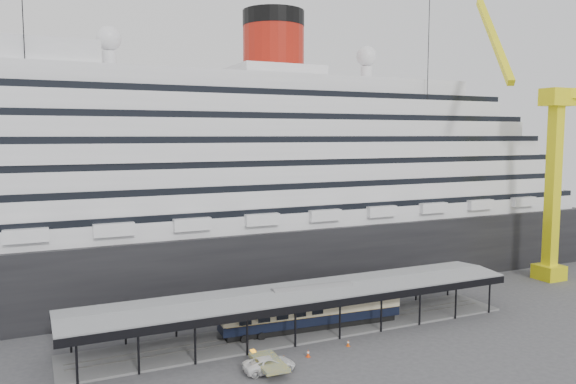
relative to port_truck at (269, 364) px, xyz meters
name	(u,v)px	position (x,y,z in m)	size (l,w,h in m)	color
ground	(322,345)	(8.15, 3.96, -0.74)	(200.00, 200.00, 0.00)	#3E3E41
cruise_ship	(229,169)	(8.20, 35.96, 17.61)	(130.00, 30.00, 43.90)	black
platform_canopy	(302,313)	(8.15, 8.96, 1.62)	(56.00, 9.18, 5.30)	slate
crane_yellow	(547,159)	(55.22, 14.50, 19.21)	(23.83, 18.78, 47.60)	yellow
port_truck	(269,364)	(0.00, 0.00, 0.00)	(2.47, 5.36, 1.49)	white
pullman_carriage	(312,308)	(9.48, 8.96, 1.99)	(23.18, 4.41, 22.62)	black
traffic_cone_left	(284,359)	(2.27, 1.41, -0.34)	(0.51, 0.51, 0.82)	#CF510B
traffic_cone_mid	(308,353)	(5.24, 1.63, -0.33)	(0.48, 0.48, 0.84)	#EF430D
traffic_cone_right	(348,343)	(10.74, 2.46, -0.37)	(0.44, 0.44, 0.76)	#DD500C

